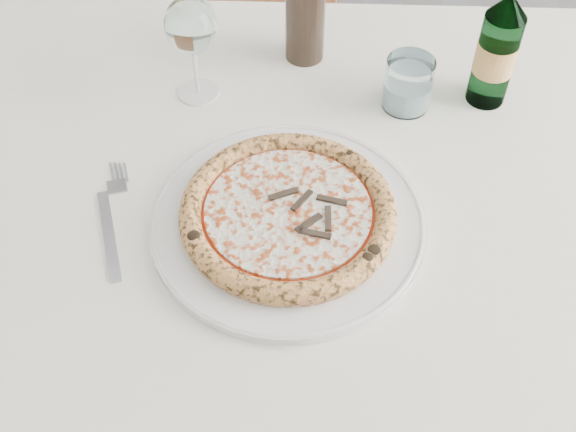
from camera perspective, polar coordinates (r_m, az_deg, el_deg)
The scene contains 7 objects.
dining_table at distance 1.08m, azimuth -0.19°, elevation 0.23°, with size 1.45×0.92×0.76m.
plate at distance 0.94m, azimuth -0.00°, elevation -0.44°, with size 0.36×0.36×0.02m.
pizza at distance 0.92m, azimuth -0.00°, elevation 0.25°, with size 0.28×0.28×0.03m.
fork at distance 0.98m, azimuth -13.77°, elevation -0.29°, with size 0.05×0.22×0.00m.
wine_glass at distance 1.07m, azimuth -7.69°, elevation 14.51°, with size 0.08×0.08×0.17m.
tumbler at distance 1.10m, azimuth 9.43°, elevation 10.06°, with size 0.07×0.07×0.08m.
beer_bottle at distance 1.11m, azimuth 16.22°, elevation 12.54°, with size 0.06×0.06×0.23m.
Camera 1 is at (-0.08, -0.47, 1.49)m, focal length 45.00 mm.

